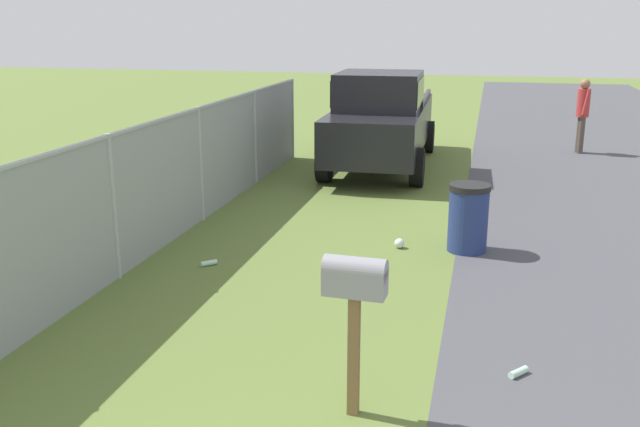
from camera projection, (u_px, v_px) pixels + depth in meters
mailbox at (355, 290)px, 5.53m from camera, size 0.23×0.51×1.37m
pickup_truck at (381, 117)px, 15.12m from camera, size 5.65×2.22×2.09m
trash_bin at (468, 218)px, 9.76m from camera, size 0.57×0.57×0.96m
pedestrian at (583, 110)px, 16.77m from camera, size 0.48×0.30×1.78m
fence_section at (162, 178)px, 9.86m from camera, size 13.61×0.07×1.83m
litter_bottle_midfield_b at (209, 263)px, 9.28m from camera, size 0.20×0.21×0.07m
litter_bag_far_scatter at (399, 243)px, 9.98m from camera, size 0.14×0.14×0.14m
litter_bottle_near_hydrant at (519, 372)px, 6.42m from camera, size 0.21×0.19×0.07m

